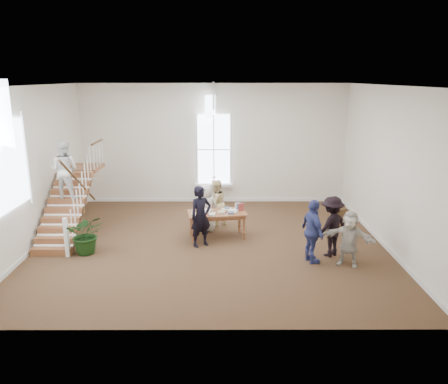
{
  "coord_description": "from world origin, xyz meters",
  "views": [
    {
      "loc": [
        0.35,
        -11.95,
        4.73
      ],
      "look_at": [
        0.38,
        0.4,
        1.45
      ],
      "focal_mm": 35.0,
      "sensor_mm": 36.0,
      "label": 1
    }
  ],
  "objects_px": {
    "police_officer": "(201,216)",
    "woman_cluster_c": "(349,239)",
    "woman_cluster_b": "(332,226)",
    "floor_plant": "(86,234)",
    "library_table": "(217,215)",
    "side_chair": "(343,223)",
    "woman_cluster_a": "(313,232)",
    "elderly_woman": "(206,208)",
    "person_yellow": "(216,203)"
  },
  "relations": [
    {
      "from": "police_officer",
      "to": "woman_cluster_c",
      "type": "xyz_separation_m",
      "value": [
        3.85,
        -1.36,
        -0.15
      ]
    },
    {
      "from": "elderly_woman",
      "to": "person_yellow",
      "type": "xyz_separation_m",
      "value": [
        0.3,
        0.5,
        0.0
      ]
    },
    {
      "from": "woman_cluster_b",
      "to": "side_chair",
      "type": "relative_size",
      "value": 1.9
    },
    {
      "from": "person_yellow",
      "to": "woman_cluster_c",
      "type": "relative_size",
      "value": 1.04
    },
    {
      "from": "side_chair",
      "to": "person_yellow",
      "type": "bearing_deg",
      "value": 139.43
    },
    {
      "from": "woman_cluster_c",
      "to": "floor_plant",
      "type": "distance_m",
      "value": 7.02
    },
    {
      "from": "woman_cluster_c",
      "to": "police_officer",
      "type": "bearing_deg",
      "value": -172.49
    },
    {
      "from": "woman_cluster_c",
      "to": "floor_plant",
      "type": "bearing_deg",
      "value": -159.76
    },
    {
      "from": "woman_cluster_c",
      "to": "floor_plant",
      "type": "xyz_separation_m",
      "value": [
        -6.97,
        0.83,
        -0.18
      ]
    },
    {
      "from": "library_table",
      "to": "woman_cluster_b",
      "type": "distance_m",
      "value": 3.38
    },
    {
      "from": "woman_cluster_c",
      "to": "library_table",
      "type": "bearing_deg",
      "value": 176.37
    },
    {
      "from": "police_officer",
      "to": "woman_cluster_c",
      "type": "distance_m",
      "value": 4.09
    },
    {
      "from": "woman_cluster_a",
      "to": "woman_cluster_c",
      "type": "height_order",
      "value": "woman_cluster_a"
    },
    {
      "from": "library_table",
      "to": "floor_plant",
      "type": "xyz_separation_m",
      "value": [
        -3.57,
        -1.19,
        -0.16
      ]
    },
    {
      "from": "elderly_woman",
      "to": "person_yellow",
      "type": "distance_m",
      "value": 0.58
    },
    {
      "from": "woman_cluster_b",
      "to": "woman_cluster_c",
      "type": "relative_size",
      "value": 1.14
    },
    {
      "from": "library_table",
      "to": "woman_cluster_b",
      "type": "xyz_separation_m",
      "value": [
        3.1,
        -1.36,
        0.11
      ]
    },
    {
      "from": "police_officer",
      "to": "woman_cluster_a",
      "type": "height_order",
      "value": "police_officer"
    },
    {
      "from": "elderly_woman",
      "to": "woman_cluster_b",
      "type": "distance_m",
      "value": 3.97
    },
    {
      "from": "person_yellow",
      "to": "police_officer",
      "type": "bearing_deg",
      "value": 40.04
    },
    {
      "from": "woman_cluster_a",
      "to": "police_officer",
      "type": "bearing_deg",
      "value": 51.48
    },
    {
      "from": "woman_cluster_b",
      "to": "side_chair",
      "type": "height_order",
      "value": "woman_cluster_b"
    },
    {
      "from": "police_officer",
      "to": "woman_cluster_b",
      "type": "height_order",
      "value": "police_officer"
    },
    {
      "from": "police_officer",
      "to": "woman_cluster_c",
      "type": "bearing_deg",
      "value": -50.66
    },
    {
      "from": "elderly_woman",
      "to": "woman_cluster_a",
      "type": "bearing_deg",
      "value": 124.53
    },
    {
      "from": "woman_cluster_b",
      "to": "woman_cluster_c",
      "type": "height_order",
      "value": "woman_cluster_b"
    },
    {
      "from": "woman_cluster_b",
      "to": "woman_cluster_c",
      "type": "xyz_separation_m",
      "value": [
        0.3,
        -0.65,
        -0.1
      ]
    },
    {
      "from": "person_yellow",
      "to": "floor_plant",
      "type": "height_order",
      "value": "person_yellow"
    },
    {
      "from": "woman_cluster_b",
      "to": "floor_plant",
      "type": "xyz_separation_m",
      "value": [
        -6.67,
        0.18,
        -0.27
      ]
    },
    {
      "from": "library_table",
      "to": "elderly_woman",
      "type": "relative_size",
      "value": 1.2
    },
    {
      "from": "woman_cluster_c",
      "to": "floor_plant",
      "type": "relative_size",
      "value": 1.31
    },
    {
      "from": "woman_cluster_a",
      "to": "side_chair",
      "type": "distance_m",
      "value": 2.25
    },
    {
      "from": "woman_cluster_b",
      "to": "library_table",
      "type": "bearing_deg",
      "value": -58.23
    },
    {
      "from": "police_officer",
      "to": "elderly_woman",
      "type": "bearing_deg",
      "value": 54.25
    },
    {
      "from": "woman_cluster_b",
      "to": "floor_plant",
      "type": "distance_m",
      "value": 6.67
    },
    {
      "from": "police_officer",
      "to": "person_yellow",
      "type": "bearing_deg",
      "value": 45.95
    },
    {
      "from": "library_table",
      "to": "side_chair",
      "type": "relative_size",
      "value": 2.1
    },
    {
      "from": "floor_plant",
      "to": "library_table",
      "type": "bearing_deg",
      "value": 18.36
    },
    {
      "from": "woman_cluster_a",
      "to": "side_chair",
      "type": "relative_size",
      "value": 1.94
    },
    {
      "from": "floor_plant",
      "to": "woman_cluster_a",
      "type": "bearing_deg",
      "value": -5.88
    },
    {
      "from": "woman_cluster_b",
      "to": "floor_plant",
      "type": "relative_size",
      "value": 1.49
    },
    {
      "from": "person_yellow",
      "to": "woman_cluster_b",
      "type": "distance_m",
      "value": 4.0
    },
    {
      "from": "person_yellow",
      "to": "woman_cluster_a",
      "type": "distance_m",
      "value": 3.87
    },
    {
      "from": "person_yellow",
      "to": "woman_cluster_a",
      "type": "xyz_separation_m",
      "value": [
        2.55,
        -2.91,
        0.09
      ]
    },
    {
      "from": "woman_cluster_a",
      "to": "elderly_woman",
      "type": "bearing_deg",
      "value": 32.73
    },
    {
      "from": "elderly_woman",
      "to": "woman_cluster_b",
      "type": "bearing_deg",
      "value": 135.15
    },
    {
      "from": "woman_cluster_b",
      "to": "side_chair",
      "type": "bearing_deg",
      "value": -152.11
    },
    {
      "from": "person_yellow",
      "to": "side_chair",
      "type": "xyz_separation_m",
      "value": [
        3.85,
        -1.12,
        -0.29
      ]
    },
    {
      "from": "floor_plant",
      "to": "side_chair",
      "type": "relative_size",
      "value": 1.28
    },
    {
      "from": "elderly_woman",
      "to": "floor_plant",
      "type": "distance_m",
      "value": 3.69
    }
  ]
}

